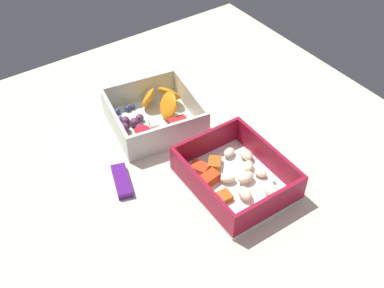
{
  "coord_description": "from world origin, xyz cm",
  "views": [
    {
      "loc": [
        -49.02,
        33.45,
        59.42
      ],
      "look_at": [
        -0.5,
        -0.04,
        4.0
      ],
      "focal_mm": 43.95,
      "sensor_mm": 36.0,
      "label": 1
    }
  ],
  "objects": [
    {
      "name": "table_surface",
      "position": [
        0.0,
        0.0,
        1.0
      ],
      "size": [
        80.0,
        80.0,
        2.0
      ],
      "primitive_type": "cube",
      "color": "beige",
      "rests_on": "ground"
    },
    {
      "name": "pasta_container",
      "position": [
        -10.53,
        -1.57,
        3.66
      ],
      "size": [
        17.45,
        14.34,
        5.27
      ],
      "rotation": [
        0.0,
        0.0,
        -0.02
      ],
      "color": "white",
      "rests_on": "table_surface"
    },
    {
      "name": "fruit_bowl",
      "position": [
        9.57,
        1.39,
        4.0
      ],
      "size": [
        17.6,
        17.72,
        5.92
      ],
      "rotation": [
        0.0,
        0.0,
        -0.17
      ],
      "color": "silver",
      "rests_on": "table_surface"
    },
    {
      "name": "candy_bar",
      "position": [
        -0.08,
        13.53,
        2.6
      ],
      "size": [
        7.4,
        4.37,
        1.2
      ],
      "primitive_type": "cube",
      "rotation": [
        0.0,
        0.0,
        -0.3
      ],
      "color": "#51197A",
      "rests_on": "table_surface"
    },
    {
      "name": "paper_cup_liner",
      "position": [
        20.11,
        5.29,
        3.1
      ],
      "size": [
        3.55,
        3.55,
        2.2
      ],
      "primitive_type": "cylinder",
      "color": "white",
      "rests_on": "table_surface"
    }
  ]
}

